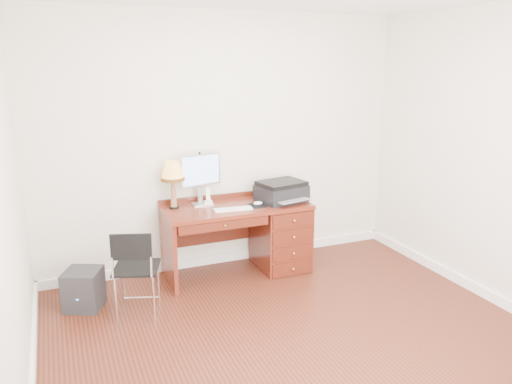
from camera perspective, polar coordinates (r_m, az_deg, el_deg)
name	(u,v)px	position (r m, az deg, el deg)	size (l,w,h in m)	color
ground	(296,337)	(4.27, 4.62, -16.22)	(4.00, 4.00, 0.00)	#3A160D
room_shell	(266,299)	(4.75, 1.12, -12.11)	(4.00, 4.00, 4.00)	silver
desk	(265,232)	(5.38, 1.02, -4.60)	(1.50, 0.67, 0.75)	maroon
monitor	(201,173)	(5.16, -6.33, 2.20)	(0.45, 0.19, 0.53)	silver
keyboard	(233,209)	(5.00, -2.64, -1.97)	(0.39, 0.11, 0.01)	white
mouse_pad	(258,204)	(5.14, 0.21, -1.42)	(0.22, 0.22, 0.04)	black
printer	(281,191)	(5.29, 2.91, 0.08)	(0.55, 0.47, 0.21)	black
leg_lamp	(173,174)	(5.04, -9.52, 2.06)	(0.24, 0.24, 0.49)	black
phone	(208,200)	(5.19, -5.50, -0.87)	(0.09, 0.09, 0.17)	white
pen_cup	(260,195)	(5.33, 0.47, -0.35)	(0.09, 0.09, 0.11)	black
chair	(137,264)	(4.49, -13.42, -7.99)	(0.48, 0.49, 0.81)	black
equipment_box	(84,289)	(4.89, -19.10, -10.44)	(0.31, 0.31, 0.36)	black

